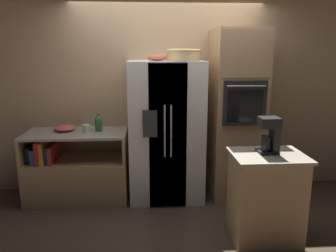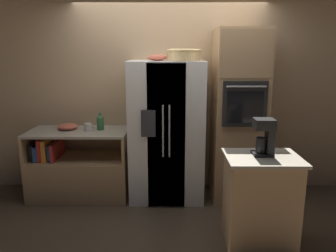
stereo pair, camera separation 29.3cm
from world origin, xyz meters
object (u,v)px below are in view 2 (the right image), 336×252
wall_oven (238,116)px  mug (88,127)px  refrigerator (167,131)px  wicker_basket (184,54)px  bottle_tall (100,122)px  coffee_maker (266,135)px  mixing_bowl (68,126)px  fruit_bowl (157,57)px

wall_oven → mug: 1.92m
refrigerator → wicker_basket: (0.21, -0.06, 0.96)m
wall_oven → bottle_tall: (-1.77, 0.06, -0.09)m
wicker_basket → coffee_maker: size_ratio=1.19×
refrigerator → mixing_bowl: size_ratio=6.74×
bottle_tall → mixing_bowl: (-0.44, 0.03, -0.07)m
fruit_bowl → coffee_maker: (1.07, -1.00, -0.71)m
coffee_maker → refrigerator: bearing=132.0°
fruit_bowl → mug: bearing=175.3°
wall_oven → wicker_basket: bearing=-173.7°
refrigerator → fruit_bowl: fruit_bowl is taller
fruit_bowl → bottle_tall: size_ratio=1.04×
wicker_basket → mixing_bowl: size_ratio=1.60×
wall_oven → coffee_maker: bearing=-87.6°
mixing_bowl → bottle_tall: bearing=-4.3°
wicker_basket → refrigerator: bearing=164.5°
bottle_tall → fruit_bowl: bearing=-9.9°
wicker_basket → mixing_bowl: wicker_basket is taller
wicker_basket → wall_oven: bearing=6.3°
refrigerator → fruit_bowl: bearing=-154.3°
mixing_bowl → coffee_maker: bearing=-27.4°
bottle_tall → mixing_bowl: 0.45m
fruit_bowl → mixing_bowl: (-1.19, 0.16, -0.89)m
fruit_bowl → mug: (-0.89, 0.07, -0.88)m
bottle_tall → mug: size_ratio=1.81×
wicker_basket → fruit_bowl: bearing=179.4°
mug → refrigerator: bearing=-1.1°
wicker_basket → coffee_maker: 1.45m
bottle_tall → coffee_maker: bearing=-32.0°
wall_oven → wicker_basket: wall_oven is taller
refrigerator → bottle_tall: bearing=175.0°
fruit_bowl → mixing_bowl: size_ratio=0.90×
coffee_maker → mug: bearing=151.2°
mixing_bowl → refrigerator: bearing=-4.8°
bottle_tall → coffee_maker: coffee_maker is taller
refrigerator → wall_oven: size_ratio=0.82×
refrigerator → mug: 1.01m
wicker_basket → mug: size_ratio=3.39×
wall_oven → mug: bearing=-180.0°
coffee_maker → fruit_bowl: bearing=136.8°
wall_oven → bottle_tall: size_ratio=9.55×
refrigerator → mug: refrigerator is taller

